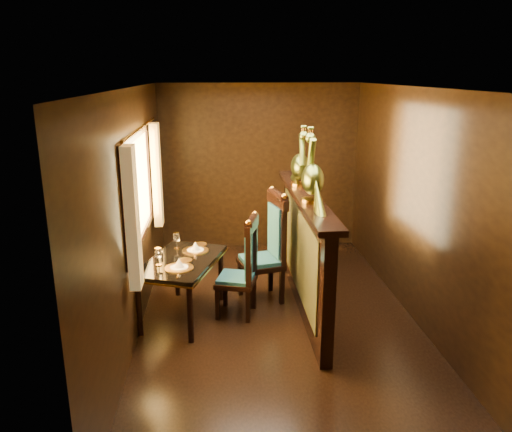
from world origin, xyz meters
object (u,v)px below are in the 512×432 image
at_px(chair_right, 271,243).
at_px(peacock_right, 300,155).
at_px(chair_left, 246,264).
at_px(dining_table, 182,265).
at_px(peacock_left, 313,166).

height_order(chair_right, peacock_right, peacock_right).
bearing_deg(chair_left, dining_table, -166.43).
height_order(chair_left, peacock_right, peacock_right).
bearing_deg(peacock_right, peacock_left, -90.00).
relative_size(dining_table, peacock_right, 1.82).
bearing_deg(peacock_left, dining_table, 170.29).
xyz_separation_m(chair_left, chair_right, (0.32, 0.42, 0.09)).
distance_m(chair_left, chair_right, 0.54).
xyz_separation_m(dining_table, peacock_left, (1.37, -0.24, 1.12)).
relative_size(chair_right, peacock_left, 1.79).
bearing_deg(dining_table, chair_right, 39.47).
distance_m(chair_right, peacock_left, 1.26).
distance_m(dining_table, peacock_right, 1.85).
height_order(dining_table, peacock_left, peacock_left).
xyz_separation_m(chair_right, peacock_right, (0.35, 0.14, 1.02)).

